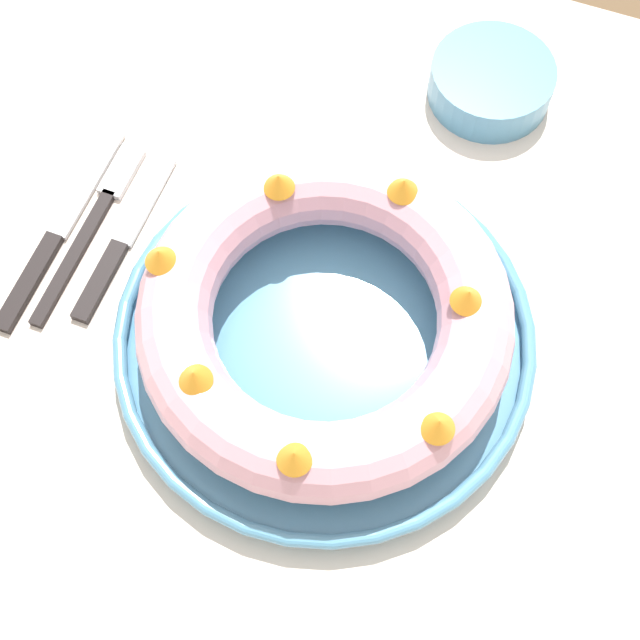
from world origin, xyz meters
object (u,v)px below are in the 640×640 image
(serving_dish, at_px, (320,342))
(fork, at_px, (94,220))
(serving_knife, at_px, (54,240))
(side_bowl, at_px, (491,82))
(bundt_cake, at_px, (320,320))
(cake_knife, at_px, (119,247))

(serving_dish, distance_m, fork, 0.24)
(serving_knife, distance_m, side_bowl, 0.44)
(bundt_cake, bearing_deg, serving_knife, 177.01)
(bundt_cake, distance_m, fork, 0.25)
(cake_knife, distance_m, side_bowl, 0.39)
(bundt_cake, bearing_deg, serving_dish, 105.68)
(serving_dish, bearing_deg, bundt_cake, -74.32)
(side_bowl, bearing_deg, serving_dish, -100.63)
(cake_knife, height_order, side_bowl, side_bowl)
(cake_knife, bearing_deg, bundt_cake, -11.12)
(serving_dish, bearing_deg, fork, 169.33)
(serving_dish, relative_size, cake_knife, 1.96)
(serving_knife, bearing_deg, serving_dish, 0.70)
(serving_dish, xyz_separation_m, cake_knife, (-0.21, 0.03, -0.01))
(serving_dish, relative_size, fork, 1.76)
(cake_knife, relative_size, side_bowl, 1.52)
(fork, bearing_deg, bundt_cake, -15.62)
(fork, height_order, side_bowl, side_bowl)
(serving_dish, height_order, side_bowl, side_bowl)
(bundt_cake, distance_m, cake_knife, 0.22)
(serving_dish, bearing_deg, serving_knife, 177.02)
(serving_knife, height_order, cake_knife, same)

